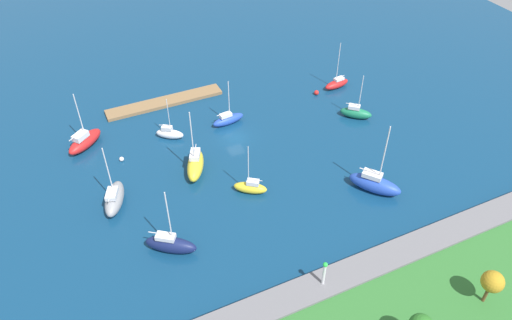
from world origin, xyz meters
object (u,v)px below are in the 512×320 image
object	(u,v)px
park_tree_center	(492,282)
sailboat_blue_near_pier	(228,119)
harbor_beacon	(324,272)
mooring_buoy_red	(316,93)
sailboat_white_along_channel	(170,133)
sailboat_red_outer_mooring	(85,141)
mooring_buoy_white	(122,159)
pier_dock	(165,102)
sailboat_navy_by_breakwater	(171,244)
sailboat_green_west_end	(356,113)
sailboat_yellow_inner_mooring	(195,165)
sailboat_gray_lone_south	(114,198)
sailboat_red_mid_basin	(337,84)
sailboat_yellow_center_basin	(251,187)

from	to	relation	value
park_tree_center	sailboat_blue_near_pier	world-z (taller)	sailboat_blue_near_pier
harbor_beacon	mooring_buoy_red	size ratio (longest dim) A/B	4.26
park_tree_center	sailboat_white_along_channel	xyz separation A→B (m)	(22.75, -44.97, -3.61)
sailboat_blue_near_pier	sailboat_red_outer_mooring	xyz separation A→B (m)	(22.95, -3.83, 0.26)
mooring_buoy_white	park_tree_center	bearing A→B (deg)	126.28
pier_dock	sailboat_navy_by_breakwater	distance (m)	33.76
sailboat_blue_near_pier	mooring_buoy_red	distance (m)	18.17
sailboat_blue_near_pier	sailboat_green_west_end	xyz separation A→B (m)	(-20.52, 7.51, 0.07)
sailboat_yellow_inner_mooring	park_tree_center	bearing A→B (deg)	57.58
mooring_buoy_red	mooring_buoy_white	bearing A→B (deg)	5.58
sailboat_blue_near_pier	sailboat_navy_by_breakwater	world-z (taller)	sailboat_navy_by_breakwater
pier_dock	mooring_buoy_red	distance (m)	27.52
pier_dock	sailboat_green_west_end	distance (m)	33.66
mooring_buoy_red	sailboat_yellow_inner_mooring	bearing A→B (deg)	21.64
pier_dock	sailboat_navy_by_breakwater	bearing A→B (deg)	74.64
park_tree_center	sailboat_navy_by_breakwater	world-z (taller)	sailboat_navy_by_breakwater
sailboat_navy_by_breakwater	mooring_buoy_white	size ratio (longest dim) A/B	14.49
sailboat_red_outer_mooring	sailboat_gray_lone_south	xyz separation A→B (m)	(-1.47, 14.91, 0.11)
park_tree_center	sailboat_red_mid_basin	bearing A→B (deg)	-102.20
sailboat_yellow_center_basin	sailboat_blue_near_pier	bearing A→B (deg)	-65.84
sailboat_white_along_channel	mooring_buoy_white	size ratio (longest dim) A/B	10.55
sailboat_yellow_inner_mooring	mooring_buoy_red	bearing A→B (deg)	137.69
harbor_beacon	sailboat_white_along_channel	world-z (taller)	sailboat_white_along_channel
sailboat_red_outer_mooring	sailboat_yellow_inner_mooring	world-z (taller)	sailboat_yellow_inner_mooring
sailboat_navy_by_breakwater	sailboat_yellow_inner_mooring	size ratio (longest dim) A/B	0.93
sailboat_yellow_inner_mooring	sailboat_red_outer_mooring	bearing A→B (deg)	-107.11
sailboat_navy_by_breakwater	sailboat_blue_near_pier	bearing A→B (deg)	88.21
sailboat_yellow_inner_mooring	mooring_buoy_red	size ratio (longest dim) A/B	12.64
sailboat_green_west_end	sailboat_gray_lone_south	world-z (taller)	sailboat_gray_lone_south
sailboat_red_outer_mooring	sailboat_white_along_channel	world-z (taller)	sailboat_red_outer_mooring
sailboat_yellow_center_basin	mooring_buoy_white	xyz separation A→B (m)	(15.15, -14.59, -0.56)
sailboat_yellow_center_basin	mooring_buoy_white	bearing A→B (deg)	-8.16
sailboat_red_mid_basin	park_tree_center	bearing A→B (deg)	70.58
harbor_beacon	sailboat_navy_by_breakwater	xyz separation A→B (m)	(14.19, -13.11, -2.32)
pier_dock	sailboat_red_outer_mooring	xyz separation A→B (m)	(15.02, 6.65, 0.89)
pier_dock	sailboat_white_along_channel	size ratio (longest dim) A/B	2.78
sailboat_blue_near_pier	sailboat_navy_by_breakwater	xyz separation A→B (m)	(16.87, 22.07, 0.28)
sailboat_red_mid_basin	mooring_buoy_red	xyz separation A→B (m)	(4.65, 0.51, -0.42)
sailboat_green_west_end	sailboat_gray_lone_south	distance (m)	42.15
sailboat_navy_by_breakwater	mooring_buoy_red	distance (m)	42.19
sailboat_blue_near_pier	sailboat_white_along_channel	xyz separation A→B (m)	(10.09, -0.38, -0.01)
harbor_beacon	sailboat_yellow_inner_mooring	xyz separation A→B (m)	(6.36, -25.95, -2.11)
sailboat_blue_near_pier	sailboat_navy_by_breakwater	distance (m)	27.78
sailboat_red_outer_mooring	sailboat_yellow_center_basin	world-z (taller)	sailboat_red_outer_mooring
sailboat_white_along_channel	sailboat_yellow_inner_mooring	xyz separation A→B (m)	(-1.06, 9.60, 0.49)
sailboat_navy_by_breakwater	sailboat_gray_lone_south	xyz separation A→B (m)	(4.61, -10.98, 0.09)
harbor_beacon	mooring_buoy_red	bearing A→B (deg)	-119.50
pier_dock	sailboat_yellow_inner_mooring	bearing A→B (deg)	86.80
sailboat_yellow_center_basin	sailboat_yellow_inner_mooring	world-z (taller)	sailboat_yellow_inner_mooring
sailboat_gray_lone_south	sailboat_red_mid_basin	bearing A→B (deg)	-50.57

